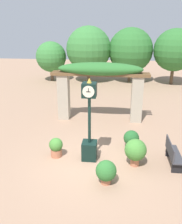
% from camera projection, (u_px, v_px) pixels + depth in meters
% --- Properties ---
extents(ground_plane, '(60.00, 60.00, 0.00)m').
position_uv_depth(ground_plane, '(89.00, 162.00, 9.04)').
color(ground_plane, '#9E7A60').
extents(pedestal_clock, '(0.56, 0.56, 3.21)m').
position_uv_depth(pedestal_clock, '(89.00, 128.00, 8.88)').
color(pedestal_clock, black).
rests_on(pedestal_clock, ground).
extents(pergola, '(5.16, 1.19, 3.17)m').
position_uv_depth(pergola, '(100.00, 78.00, 12.47)').
color(pergola, '#A89E89').
rests_on(pergola, ground).
extents(potted_plant_near_left, '(0.69, 0.69, 0.82)m').
position_uv_depth(potted_plant_near_left, '(106.00, 171.00, 7.71)').
color(potted_plant_near_left, '#B26B4C').
rests_on(potted_plant_near_left, ground).
extents(potted_plant_near_right, '(0.81, 0.81, 1.04)m').
position_uv_depth(potted_plant_near_right, '(135.00, 151.00, 8.67)').
color(potted_plant_near_right, '#B26B4C').
rests_on(potted_plant_near_right, ground).
extents(potted_plant_far_left, '(0.65, 0.65, 0.79)m').
position_uv_depth(potted_plant_far_left, '(131.00, 139.00, 10.01)').
color(potted_plant_far_left, gray).
rests_on(potted_plant_far_left, ground).
extents(potted_plant_far_right, '(0.54, 0.54, 0.78)m').
position_uv_depth(potted_plant_far_right, '(56.00, 147.00, 9.36)').
color(potted_plant_far_right, '#B26B4C').
rests_on(potted_plant_far_right, ground).
extents(park_bench, '(0.42, 1.44, 0.89)m').
position_uv_depth(park_bench, '(173.00, 154.00, 8.81)').
color(park_bench, '#38383D').
rests_on(park_bench, ground).
extents(tree_line, '(14.34, 4.42, 5.03)m').
position_uv_depth(tree_line, '(117.00, 51.00, 21.35)').
color(tree_line, brown).
rests_on(tree_line, ground).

